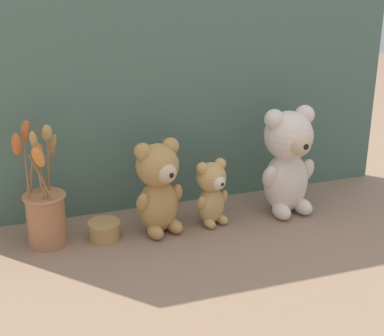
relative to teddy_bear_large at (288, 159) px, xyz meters
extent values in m
plane|color=#8E7056|center=(-0.27, -0.01, -0.15)|extent=(4.00, 4.00, 0.00)
cube|color=#4C6B5B|center=(-0.27, 0.16, 0.20)|extent=(1.26, 0.02, 0.70)
ellipsoid|color=beige|center=(0.00, 0.00, -0.07)|extent=(0.14, 0.12, 0.17)
sphere|color=beige|center=(0.00, 0.00, 0.06)|extent=(0.13, 0.13, 0.13)
sphere|color=#D1B289|center=(0.01, -0.04, 0.06)|extent=(0.06, 0.06, 0.06)
sphere|color=black|center=(0.01, -0.07, 0.06)|extent=(0.02, 0.02, 0.02)
sphere|color=beige|center=(0.05, 0.01, 0.12)|extent=(0.05, 0.05, 0.05)
sphere|color=beige|center=(-0.05, 0.00, 0.12)|extent=(0.05, 0.05, 0.05)
ellipsoid|color=beige|center=(0.06, 0.00, -0.04)|extent=(0.04, 0.06, 0.08)
ellipsoid|color=beige|center=(-0.06, -0.01, -0.04)|extent=(0.04, 0.06, 0.08)
ellipsoid|color=beige|center=(0.04, -0.03, -0.13)|extent=(0.05, 0.07, 0.04)
ellipsoid|color=beige|center=(-0.03, -0.04, -0.13)|extent=(0.05, 0.07, 0.04)
ellipsoid|color=tan|center=(-0.36, 0.00, -0.08)|extent=(0.12, 0.11, 0.14)
sphere|color=tan|center=(-0.36, 0.00, 0.03)|extent=(0.11, 0.11, 0.11)
sphere|color=#D1B289|center=(-0.35, -0.04, 0.02)|extent=(0.05, 0.05, 0.05)
sphere|color=black|center=(-0.35, -0.06, 0.02)|extent=(0.01, 0.01, 0.01)
sphere|color=tan|center=(-0.32, 0.01, 0.07)|extent=(0.04, 0.04, 0.04)
sphere|color=tan|center=(-0.40, -0.01, 0.07)|extent=(0.04, 0.04, 0.04)
ellipsoid|color=tan|center=(-0.31, 0.00, -0.06)|extent=(0.04, 0.05, 0.06)
ellipsoid|color=tan|center=(-0.41, -0.02, -0.06)|extent=(0.04, 0.05, 0.06)
ellipsoid|color=tan|center=(-0.33, -0.02, -0.14)|extent=(0.05, 0.06, 0.04)
ellipsoid|color=tan|center=(-0.38, -0.04, -0.14)|extent=(0.05, 0.06, 0.04)
ellipsoid|color=tan|center=(-0.22, 0.00, -0.10)|extent=(0.09, 0.08, 0.10)
sphere|color=tan|center=(-0.22, 0.00, -0.02)|extent=(0.08, 0.08, 0.08)
sphere|color=beige|center=(-0.21, -0.03, -0.03)|extent=(0.04, 0.04, 0.04)
sphere|color=black|center=(-0.21, -0.04, -0.03)|extent=(0.01, 0.01, 0.01)
sphere|color=tan|center=(-0.19, 0.01, 0.01)|extent=(0.03, 0.03, 0.03)
sphere|color=tan|center=(-0.25, -0.01, 0.01)|extent=(0.03, 0.03, 0.03)
ellipsoid|color=tan|center=(-0.18, 0.00, -0.09)|extent=(0.03, 0.04, 0.05)
ellipsoid|color=tan|center=(-0.25, -0.02, -0.09)|extent=(0.03, 0.04, 0.05)
ellipsoid|color=tan|center=(-0.19, -0.02, -0.14)|extent=(0.04, 0.05, 0.03)
ellipsoid|color=tan|center=(-0.23, -0.03, -0.14)|extent=(0.04, 0.05, 0.03)
cylinder|color=#AD7047|center=(-0.64, 0.02, -0.09)|extent=(0.09, 0.09, 0.13)
torus|color=#AD7047|center=(-0.64, 0.02, -0.03)|extent=(0.10, 0.10, 0.01)
cylinder|color=olive|center=(-0.66, 0.06, 0.05)|extent=(0.05, 0.02, 0.15)
ellipsoid|color=orange|center=(-0.66, 0.08, 0.13)|extent=(0.04, 0.03, 0.04)
cylinder|color=olive|center=(-0.64, -0.01, 0.03)|extent=(0.02, 0.01, 0.11)
ellipsoid|color=#C65B28|center=(-0.64, -0.02, 0.09)|extent=(0.03, 0.02, 0.04)
cylinder|color=olive|center=(-0.65, -0.01, 0.05)|extent=(0.02, 0.01, 0.15)
ellipsoid|color=tan|center=(-0.65, -0.01, 0.13)|extent=(0.03, 0.02, 0.04)
cylinder|color=olive|center=(-0.62, 0.04, 0.05)|extent=(0.01, 0.01, 0.15)
ellipsoid|color=tan|center=(-0.62, 0.04, 0.12)|extent=(0.04, 0.04, 0.04)
cylinder|color=olive|center=(-0.67, 0.02, 0.04)|extent=(0.01, 0.03, 0.13)
ellipsoid|color=#C65B28|center=(-0.69, 0.02, 0.11)|extent=(0.02, 0.04, 0.06)
cylinder|color=olive|center=(-0.64, 0.04, 0.03)|extent=(0.01, 0.01, 0.10)
ellipsoid|color=orange|center=(-0.64, 0.04, 0.08)|extent=(0.03, 0.03, 0.04)
cylinder|color=olive|center=(-0.66, 0.05, 0.05)|extent=(0.03, 0.02, 0.15)
ellipsoid|color=#C65B28|center=(-0.67, 0.06, 0.13)|extent=(0.03, 0.03, 0.05)
cylinder|color=olive|center=(-0.62, 0.05, 0.03)|extent=(0.04, 0.03, 0.11)
ellipsoid|color=tan|center=(-0.61, 0.07, 0.08)|extent=(0.04, 0.03, 0.06)
cylinder|color=olive|center=(-0.65, -0.02, 0.04)|extent=(0.05, 0.01, 0.12)
ellipsoid|color=orange|center=(-0.65, -0.04, 0.10)|extent=(0.04, 0.03, 0.06)
cylinder|color=tan|center=(-0.50, 0.00, -0.14)|extent=(0.08, 0.08, 0.04)
cylinder|color=tan|center=(-0.50, 0.00, -0.11)|extent=(0.08, 0.08, 0.01)
camera|label=1|loc=(-0.71, -1.32, 0.55)|focal=55.00mm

